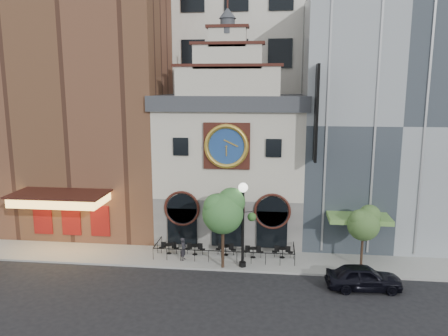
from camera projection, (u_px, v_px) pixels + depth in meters
name	position (u px, v px, depth m)	size (l,w,h in m)	color
ground	(221.00, 271.00, 31.34)	(120.00, 120.00, 0.00)	black
sidewalk	(225.00, 257.00, 33.76)	(44.00, 5.00, 0.15)	gray
clock_building	(232.00, 161.00, 37.73)	(12.60, 8.78, 18.65)	#605E5B
theater_building	(94.00, 91.00, 40.16)	(14.00, 15.60, 25.00)	brown
retail_building	(383.00, 121.00, 37.74)	(14.00, 14.40, 20.00)	gray
office_tower	(243.00, 21.00, 47.13)	(20.00, 16.00, 40.00)	silver
cafe_railing	(225.00, 251.00, 33.67)	(10.60, 2.60, 0.90)	black
bistro_0	(169.00, 248.00, 34.16)	(1.58, 0.68, 0.90)	black
bistro_1	(195.00, 249.00, 33.94)	(1.58, 0.68, 0.90)	black
bistro_2	(226.00, 249.00, 33.86)	(1.58, 0.68, 0.90)	black
bistro_3	(253.00, 252.00, 33.38)	(1.58, 0.68, 0.90)	black
bistro_4	(282.00, 252.00, 33.35)	(1.58, 0.68, 0.90)	black
car_right	(364.00, 277.00, 28.44)	(1.95, 4.84, 1.65)	black
pedestrian	(183.00, 249.00, 32.84)	(0.64, 0.42, 1.75)	black
lamppost	(243.00, 215.00, 31.10)	(1.88, 1.20, 6.25)	black
tree_left	(224.00, 210.00, 30.92)	(3.04, 2.93, 5.86)	#382619
tree_right	(364.00, 222.00, 31.18)	(2.39, 2.30, 4.59)	#382619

